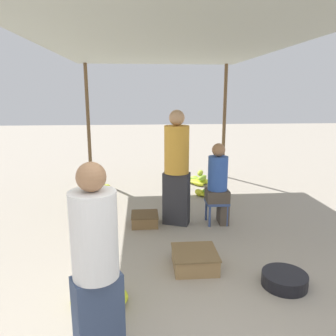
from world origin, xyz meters
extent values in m
cylinder|color=brown|center=(-1.60, 6.03, 1.33)|extent=(0.08, 0.08, 2.66)
cylinder|color=brown|center=(1.60, 6.03, 1.33)|extent=(0.08, 0.08, 2.66)
cube|color=#9EA399|center=(0.00, 3.17, 2.68)|extent=(3.59, 6.13, 0.04)
cube|color=#384766|center=(-0.72, 0.47, 0.36)|extent=(0.39, 0.33, 0.72)
cylinder|color=white|center=(-0.72, 0.47, 1.03)|extent=(0.44, 0.44, 0.63)
sphere|color=#9E704C|center=(-0.72, 0.47, 1.45)|extent=(0.20, 0.20, 0.20)
cube|color=#384C84|center=(0.77, 3.09, 0.35)|extent=(0.34, 0.34, 0.04)
cylinder|color=#384C84|center=(0.64, 2.95, 0.16)|extent=(0.04, 0.04, 0.33)
cylinder|color=#384C84|center=(0.91, 2.95, 0.16)|extent=(0.04, 0.04, 0.33)
cylinder|color=#384C84|center=(0.64, 3.22, 0.16)|extent=(0.04, 0.04, 0.33)
cylinder|color=#384C84|center=(0.91, 3.22, 0.16)|extent=(0.04, 0.04, 0.33)
cube|color=#4C4238|center=(0.87, 3.09, 0.18)|extent=(0.15, 0.31, 0.37)
cube|color=#4C4238|center=(0.77, 3.09, 0.46)|extent=(0.35, 0.35, 0.18)
cylinder|color=#3359B2|center=(0.77, 3.09, 0.81)|extent=(0.31, 0.31, 0.52)
sphere|color=#9E704C|center=(0.77, 3.09, 1.17)|extent=(0.20, 0.20, 0.20)
cylinder|color=black|center=(1.10, 1.33, 0.07)|extent=(0.47, 0.47, 0.14)
ellipsoid|color=#A6C72E|center=(-1.20, 4.17, 0.08)|extent=(0.33, 0.12, 0.10)
ellipsoid|color=#8FBE32|center=(-1.10, 4.14, 0.13)|extent=(0.21, 0.26, 0.11)
ellipsoid|color=#89BB34|center=(-1.26, 4.08, 0.06)|extent=(0.24, 0.29, 0.10)
ellipsoid|color=#A7C72E|center=(-1.15, 4.12, 0.16)|extent=(0.21, 0.25, 0.14)
ellipsoid|color=#7BB636|center=(-1.10, 4.16, 0.15)|extent=(0.19, 0.35, 0.10)
ellipsoid|color=#B8CE2B|center=(-1.12, 4.10, 0.05)|extent=(0.41, 0.36, 0.10)
ellipsoid|color=#91BE32|center=(-1.34, 4.50, 0.19)|extent=(0.31, 0.26, 0.11)
ellipsoid|color=#CED727|center=(-1.35, 4.51, 0.13)|extent=(0.18, 0.25, 0.13)
ellipsoid|color=#B3CC2C|center=(-1.49, 4.55, 0.10)|extent=(0.20, 0.27, 0.11)
ellipsoid|color=#A6C72E|center=(-1.29, 4.60, 0.09)|extent=(0.25, 0.27, 0.11)
ellipsoid|color=#78B437|center=(-1.35, 4.54, 0.19)|extent=(0.33, 0.35, 0.15)
ellipsoid|color=#B9CE2B|center=(-1.37, 4.54, 0.10)|extent=(0.23, 0.16, 0.09)
ellipsoid|color=#8CBC33|center=(-1.36, 4.49, 0.19)|extent=(0.31, 0.24, 0.14)
ellipsoid|color=#98C131|center=(-1.36, 4.53, 0.05)|extent=(0.38, 0.33, 0.10)
ellipsoid|color=#ADCA2D|center=(-1.13, 4.93, 0.05)|extent=(0.28, 0.30, 0.11)
ellipsoid|color=#C6D329|center=(-1.15, 5.07, 0.06)|extent=(0.24, 0.32, 0.11)
ellipsoid|color=#86BA34|center=(-1.28, 4.95, 0.07)|extent=(0.22, 0.16, 0.14)
ellipsoid|color=yellow|center=(-1.28, 5.08, 0.12)|extent=(0.18, 0.26, 0.12)
ellipsoid|color=#80B735|center=(-1.33, 4.90, 0.10)|extent=(0.25, 0.23, 0.10)
ellipsoid|color=#A2C52F|center=(-1.27, 4.99, 0.05)|extent=(0.35, 0.31, 0.10)
ellipsoid|color=#BCD02A|center=(-0.81, 1.21, 0.25)|extent=(0.27, 0.26, 0.09)
ellipsoid|color=#A1C52F|center=(-0.76, 1.37, 0.10)|extent=(0.18, 0.29, 0.09)
ellipsoid|color=#A1C52F|center=(-0.82, 1.20, 0.18)|extent=(0.22, 0.28, 0.11)
ellipsoid|color=yellow|center=(-0.82, 1.18, 0.15)|extent=(0.33, 0.12, 0.12)
ellipsoid|color=#8DBD33|center=(-0.94, 1.29, 0.08)|extent=(0.25, 0.20, 0.13)
ellipsoid|color=#94BF32|center=(-0.77, 1.28, 0.08)|extent=(0.18, 0.23, 0.15)
ellipsoid|color=#C1D22A|center=(-0.69, 1.05, 0.11)|extent=(0.31, 0.21, 0.12)
ellipsoid|color=#C5D329|center=(-0.81, 1.19, 0.05)|extent=(0.55, 0.48, 0.10)
ellipsoid|color=#77B437|center=(0.94, 4.53, 0.12)|extent=(0.31, 0.27, 0.10)
ellipsoid|color=#B6CD2C|center=(0.93, 4.36, 0.10)|extent=(0.30, 0.21, 0.11)
ellipsoid|color=#95C031|center=(1.10, 4.33, 0.07)|extent=(0.32, 0.28, 0.13)
ellipsoid|color=yellow|center=(0.75, 4.52, 0.06)|extent=(0.20, 0.28, 0.13)
ellipsoid|color=#CBD528|center=(0.98, 4.52, 0.05)|extent=(0.53, 0.46, 0.10)
ellipsoid|color=#B1CB2C|center=(0.94, 5.47, 0.23)|extent=(0.23, 0.33, 0.12)
ellipsoid|color=#AFCA2D|center=(0.83, 5.58, 0.07)|extent=(0.27, 0.24, 0.13)
ellipsoid|color=#8ABB33|center=(0.84, 5.52, 0.07)|extent=(0.29, 0.25, 0.10)
ellipsoid|color=#CCD628|center=(0.85, 5.24, 0.05)|extent=(0.30, 0.36, 0.09)
ellipsoid|color=#90BE32|center=(0.97, 5.34, 0.15)|extent=(0.29, 0.34, 0.12)
ellipsoid|color=yellow|center=(0.98, 5.55, 0.06)|extent=(0.27, 0.17, 0.11)
ellipsoid|color=#B5CD2C|center=(0.96, 5.36, 0.09)|extent=(0.31, 0.31, 0.12)
ellipsoid|color=#BED02A|center=(0.92, 5.42, 0.05)|extent=(0.47, 0.41, 0.10)
cube|color=brown|center=(-0.35, 3.10, 0.08)|extent=(0.40, 0.40, 0.16)
cube|color=brown|center=(-0.35, 3.10, 0.17)|extent=(0.41, 0.41, 0.02)
cube|color=#9E7A4C|center=(0.22, 1.77, 0.09)|extent=(0.50, 0.50, 0.19)
cube|color=brown|center=(0.22, 1.77, 0.20)|extent=(0.52, 0.52, 0.02)
cube|color=#2D2D33|center=(0.14, 3.12, 0.41)|extent=(0.44, 0.34, 0.82)
cylinder|color=gold|center=(0.14, 3.12, 1.17)|extent=(0.48, 0.48, 0.71)
sphere|color=tan|center=(0.14, 3.12, 1.64)|extent=(0.23, 0.23, 0.23)
camera|label=1|loc=(-0.38, -1.67, 1.99)|focal=35.00mm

